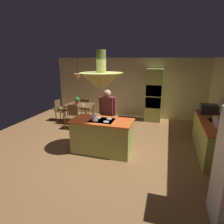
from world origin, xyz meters
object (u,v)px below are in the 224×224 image
(person_at_island, at_px, (108,113))
(chair_facing_island, at_px, (72,115))
(chair_at_corner, at_px, (60,109))
(potted_plant_on_table, at_px, (77,100))
(cooking_pot_on_cooktop, at_px, (95,118))
(canister_flour, at_px, (219,124))
(canister_sugar, at_px, (217,122))
(dining_table, at_px, (79,107))
(chair_by_back_wall, at_px, (86,107))
(oven_tower, at_px, (154,95))
(canister_tea, at_px, (215,120))
(cup_on_table, at_px, (83,105))
(microwave_on_counter, at_px, (209,109))
(kitchen_island, at_px, (102,136))

(person_at_island, height_order, chair_facing_island, person_at_island)
(chair_at_corner, distance_m, potted_plant_on_table, 0.93)
(chair_facing_island, bearing_deg, cooking_pot_on_cooktop, -46.06)
(canister_flour, bearing_deg, chair_facing_island, 164.52)
(potted_plant_on_table, height_order, canister_sugar, canister_sugar)
(canister_sugar, bearing_deg, canister_flour, -90.00)
(dining_table, bearing_deg, chair_by_back_wall, 90.00)
(oven_tower, bearing_deg, canister_sugar, -58.62)
(chair_facing_island, distance_m, canister_tea, 4.66)
(chair_at_corner, xyz_separation_m, cup_on_table, (1.15, -0.21, 0.30))
(chair_at_corner, bearing_deg, person_at_island, -119.29)
(canister_tea, bearing_deg, person_at_island, 177.92)
(chair_at_corner, height_order, cooking_pot_on_cooktop, cooking_pot_on_cooktop)
(canister_tea, distance_m, microwave_on_counter, 0.94)
(microwave_on_counter, bearing_deg, chair_facing_island, -179.50)
(chair_by_back_wall, xyz_separation_m, microwave_on_counter, (4.54, -1.22, 0.56))
(microwave_on_counter, bearing_deg, canister_tea, -90.00)
(kitchen_island, xyz_separation_m, cup_on_table, (-1.45, 1.89, 0.34))
(person_at_island, relative_size, chair_by_back_wall, 1.89)
(chair_facing_island, height_order, canister_tea, canister_tea)
(person_at_island, height_order, microwave_on_counter, person_at_island)
(chair_by_back_wall, distance_m, microwave_on_counter, 4.74)
(kitchen_island, xyz_separation_m, chair_at_corner, (-2.60, 2.10, 0.04))
(kitchen_island, bearing_deg, oven_tower, 71.26)
(canister_sugar, xyz_separation_m, cooking_pot_on_cooktop, (-3.00, -0.52, -0.02))
(dining_table, distance_m, canister_flour, 4.93)
(cup_on_table, relative_size, cooking_pot_on_cooktop, 0.50)
(chair_at_corner, bearing_deg, kitchen_island, -128.91)
(chair_facing_island, bearing_deg, canister_tea, -11.18)
(dining_table, height_order, chair_facing_island, chair_facing_island)
(chair_facing_island, height_order, cooking_pot_on_cooktop, cooking_pot_on_cooktop)
(oven_tower, height_order, canister_sugar, oven_tower)
(potted_plant_on_table, bearing_deg, canister_flour, -22.20)
(canister_flour, bearing_deg, chair_at_corner, 160.85)
(canister_flour, relative_size, microwave_on_counter, 0.43)
(chair_by_back_wall, distance_m, potted_plant_on_table, 0.77)
(person_at_island, relative_size, canister_tea, 8.20)
(person_at_island, relative_size, canister_flour, 8.27)
(chair_facing_island, bearing_deg, oven_tower, 32.37)
(potted_plant_on_table, height_order, microwave_on_counter, microwave_on_counter)
(dining_table, xyz_separation_m, cup_on_table, (0.25, -0.21, 0.15))
(chair_facing_island, distance_m, microwave_on_counter, 4.58)
(dining_table, distance_m, canister_tea, 4.81)
(microwave_on_counter, height_order, cooking_pot_on_cooktop, microwave_on_counter)
(chair_facing_island, bearing_deg, person_at_island, -25.82)
(dining_table, bearing_deg, canister_flour, -22.60)
(kitchen_island, distance_m, oven_tower, 3.48)
(chair_facing_island, distance_m, chair_by_back_wall, 1.26)
(cup_on_table, bearing_deg, microwave_on_counter, -5.15)
(dining_table, xyz_separation_m, canister_flour, (4.54, -1.89, 0.37))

